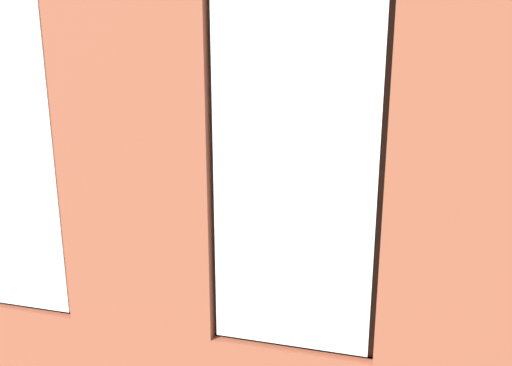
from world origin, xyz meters
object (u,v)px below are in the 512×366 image
at_px(cup_ceramic, 244,226).
at_px(potted_plant_beside_window_right, 26,268).
at_px(coffee_table, 282,232).
at_px(remote_gray, 288,232).
at_px(media_console, 34,231).
at_px(remote_black, 269,224).
at_px(potted_plant_by_left_couch, 433,214).
at_px(remote_silver, 316,227).
at_px(potted_plant_mid_room_small, 347,215).
at_px(couch_left, 486,258).
at_px(papasan_chair, 264,189).
at_px(table_plant_small, 282,220).
at_px(potted_plant_corner_near_left, 466,192).
at_px(couch_by_window, 155,324).
at_px(potted_plant_near_tv, 7,217).
at_px(tv_flatscreen, 28,184).

distance_m(cup_ceramic, potted_plant_beside_window_right, 2.63).
distance_m(coffee_table, remote_gray, 0.18).
xyz_separation_m(media_console, potted_plant_beside_window_right, (-1.57, 1.87, 0.44)).
relative_size(remote_black, potted_plant_by_left_couch, 0.30).
xyz_separation_m(remote_silver, potted_plant_mid_room_small, (-0.35, -0.47, 0.04)).
relative_size(couch_left, cup_ceramic, 21.23).
xyz_separation_m(papasan_chair, potted_plant_beside_window_right, (0.94, 4.32, 0.28)).
height_order(table_plant_small, potted_plant_corner_near_left, potted_plant_corner_near_left).
bearing_deg(couch_left, remote_gray, -93.95).
bearing_deg(papasan_chair, couch_by_window, 91.93).
bearing_deg(table_plant_small, coffee_table, -135.00).
distance_m(table_plant_small, papasan_chair, 1.98).
bearing_deg(media_console, remote_gray, -172.07).
height_order(potted_plant_corner_near_left, potted_plant_mid_room_small, potted_plant_corner_near_left).
bearing_deg(media_console, potted_plant_mid_room_small, -162.93).
distance_m(potted_plant_corner_near_left, potted_plant_near_tv, 6.31).
xyz_separation_m(couch_left, remote_silver, (1.91, -0.32, 0.09)).
bearing_deg(cup_ceramic, media_console, 9.53).
bearing_deg(tv_flatscreen, media_console, 90.00).
relative_size(table_plant_small, media_console, 0.22).
height_order(coffee_table, table_plant_small, table_plant_small).
distance_m(tv_flatscreen, papasan_chair, 3.54).
height_order(papasan_chair, potted_plant_corner_near_left, potted_plant_corner_near_left).
xyz_separation_m(media_console, potted_plant_mid_room_small, (-3.97, -1.22, 0.17)).
distance_m(remote_black, potted_plant_corner_near_left, 3.32).
bearing_deg(papasan_chair, potted_plant_near_tv, 60.20).
relative_size(papasan_chair, potted_plant_beside_window_right, 0.99).
xyz_separation_m(cup_ceramic, potted_plant_beside_window_right, (1.18, 2.33, 0.27)).
height_order(remote_black, remote_silver, same).
bearing_deg(coffee_table, couch_by_window, 76.89).
bearing_deg(remote_black, potted_plant_beside_window_right, -166.89).
xyz_separation_m(coffee_table, remote_silver, (-0.41, -0.15, 0.06)).
xyz_separation_m(remote_silver, potted_plant_beside_window_right, (2.05, 2.62, 0.31)).
height_order(potted_plant_by_left_couch, potted_plant_near_tv, potted_plant_near_tv).
bearing_deg(couch_by_window, table_plant_small, -103.11).
bearing_deg(potted_plant_beside_window_right, remote_black, -119.35).
bearing_deg(potted_plant_corner_near_left, potted_plant_near_tv, 35.48).
relative_size(media_console, potted_plant_beside_window_right, 0.88).
xyz_separation_m(couch_left, cup_ceramic, (2.78, -0.03, 0.13)).
bearing_deg(potted_plant_mid_room_small, table_plant_small, 39.38).
xyz_separation_m(cup_ceramic, potted_plant_corner_near_left, (-2.93, -2.22, 0.09)).
xyz_separation_m(tv_flatscreen, potted_plant_mid_room_small, (-3.97, -1.22, -0.47)).
xyz_separation_m(couch_by_window, potted_plant_by_left_couch, (-2.48, -3.69, 0.04)).
xyz_separation_m(potted_plant_corner_near_left, potted_plant_near_tv, (5.13, 3.66, 0.28)).
bearing_deg(couch_by_window, remote_black, -98.33).
bearing_deg(cup_ceramic, table_plant_small, -163.75).
distance_m(table_plant_small, remote_gray, 0.21).
bearing_deg(tv_flatscreen, potted_plant_beside_window_right, 130.03).
bearing_deg(potted_plant_mid_room_small, papasan_chair, -40.19).
height_order(cup_ceramic, papasan_chair, papasan_chair).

